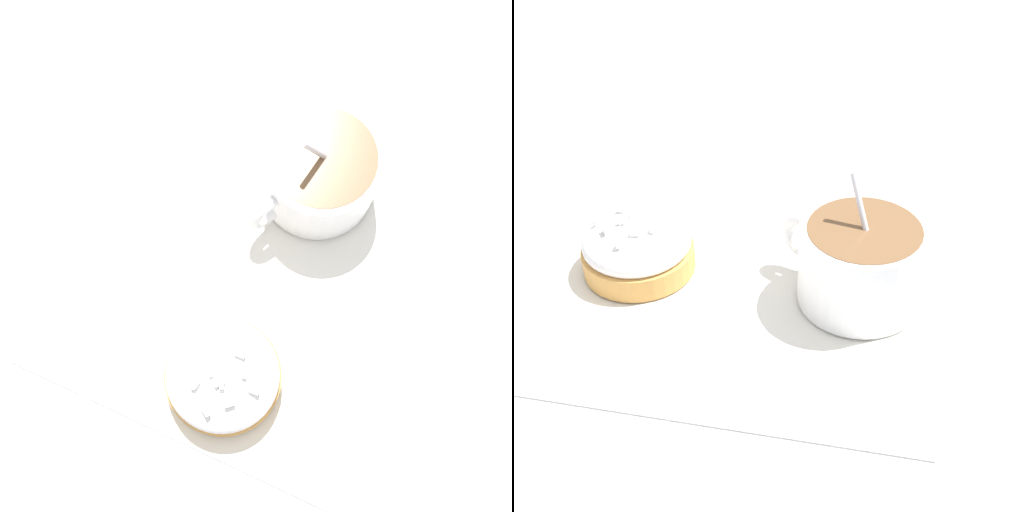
{
  "view_description": "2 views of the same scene",
  "coord_description": "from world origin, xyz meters",
  "views": [
    {
      "loc": [
        0.12,
        0.05,
        0.53
      ],
      "look_at": [
        -0.0,
        -0.01,
        0.03
      ],
      "focal_mm": 50.0,
      "sensor_mm": 36.0,
      "label": 1
    },
    {
      "loc": [
        -0.09,
        0.4,
        0.34
      ],
      "look_at": [
        -0.02,
        0.01,
        0.03
      ],
      "focal_mm": 50.0,
      "sensor_mm": 36.0,
      "label": 2
    }
  ],
  "objects": [
    {
      "name": "frosted_pastry",
      "position": [
        0.08,
        0.01,
        0.02
      ],
      "size": [
        0.08,
        0.08,
        0.05
      ],
      "color": "#D19347",
      "rests_on": "paper_napkin"
    },
    {
      "name": "ground_plane",
      "position": [
        0.0,
        0.0,
        0.0
      ],
      "size": [
        3.0,
        3.0,
        0.0
      ],
      "primitive_type": "plane",
      "color": "#B2B2B7"
    },
    {
      "name": "coffee_cup",
      "position": [
        -0.08,
        0.01,
        0.04
      ],
      "size": [
        0.11,
        0.09,
        0.1
      ],
      "color": "white",
      "rests_on": "paper_napkin"
    },
    {
      "name": "paper_napkin",
      "position": [
        0.0,
        0.0,
        0.0
      ],
      "size": [
        0.27,
        0.28,
        0.0
      ],
      "color": "white",
      "rests_on": "ground_plane"
    }
  ]
}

